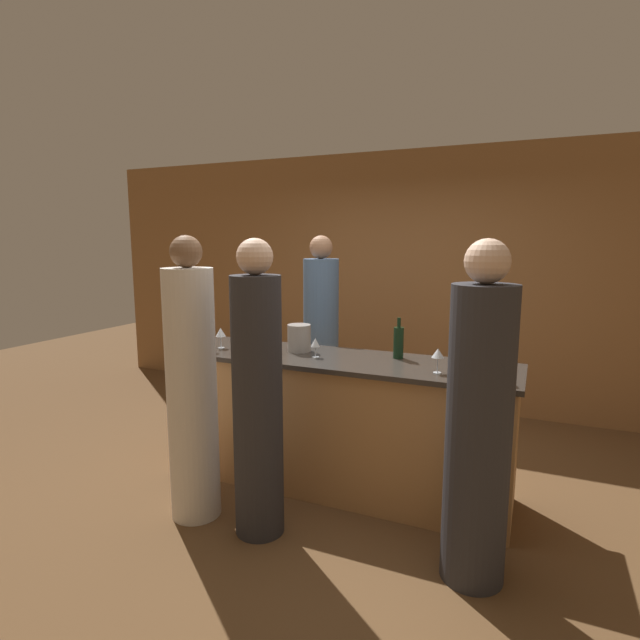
% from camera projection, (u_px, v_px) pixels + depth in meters
% --- Properties ---
extents(ground_plane, '(14.00, 14.00, 0.00)m').
position_uv_depth(ground_plane, '(338.00, 485.00, 3.78)').
color(ground_plane, brown).
extents(back_wall, '(8.00, 0.06, 2.80)m').
position_uv_depth(back_wall, '(411.00, 280.00, 5.52)').
color(back_wall, olive).
rests_on(back_wall, ground_plane).
extents(bar_counter, '(2.53, 0.69, 0.99)m').
position_uv_depth(bar_counter, '(338.00, 422.00, 3.70)').
color(bar_counter, '#B27F4C').
rests_on(bar_counter, ground_plane).
extents(bartender, '(0.32, 0.32, 1.88)m').
position_uv_depth(bartender, '(321.00, 346.00, 4.54)').
color(bartender, '#4C6B93').
rests_on(bartender, ground_plane).
extents(guest_0, '(0.34, 0.34, 1.85)m').
position_uv_depth(guest_0, '(479.00, 427.00, 2.62)').
color(guest_0, '#2D2D33').
rests_on(guest_0, ground_plane).
extents(guest_1, '(0.31, 0.31, 1.85)m').
position_uv_depth(guest_1, '(258.00, 399.00, 3.06)').
color(guest_1, '#2D2D33').
rests_on(guest_1, ground_plane).
extents(guest_2, '(0.33, 0.33, 1.87)m').
position_uv_depth(guest_2, '(192.00, 389.00, 3.25)').
color(guest_2, silver).
rests_on(guest_2, ground_plane).
extents(wine_bottle_0, '(0.07, 0.07, 0.30)m').
position_uv_depth(wine_bottle_0, '(399.00, 342.00, 3.59)').
color(wine_bottle_0, black).
rests_on(wine_bottle_0, bar_counter).
extents(ice_bucket, '(0.18, 0.18, 0.21)m').
position_uv_depth(ice_bucket, '(299.00, 338.00, 3.82)').
color(ice_bucket, '#9E9993').
rests_on(ice_bucket, bar_counter).
extents(wine_glass_0, '(0.08, 0.08, 0.17)m').
position_uv_depth(wine_glass_0, '(210.00, 336.00, 3.78)').
color(wine_glass_0, silver).
rests_on(wine_glass_0, bar_counter).
extents(wine_glass_1, '(0.08, 0.08, 0.16)m').
position_uv_depth(wine_glass_1, '(221.00, 333.00, 3.92)').
color(wine_glass_1, silver).
rests_on(wine_glass_1, bar_counter).
extents(wine_glass_2, '(0.07, 0.07, 0.17)m').
position_uv_depth(wine_glass_2, '(503.00, 363.00, 2.94)').
color(wine_glass_2, silver).
rests_on(wine_glass_2, bar_counter).
extents(wine_glass_3, '(0.08, 0.08, 0.16)m').
position_uv_depth(wine_glass_3, '(438.00, 354.00, 3.18)').
color(wine_glass_3, silver).
rests_on(wine_glass_3, bar_counter).
extents(wine_glass_4, '(0.07, 0.07, 0.14)m').
position_uv_depth(wine_glass_4, '(315.00, 343.00, 3.61)').
color(wine_glass_4, silver).
rests_on(wine_glass_4, bar_counter).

